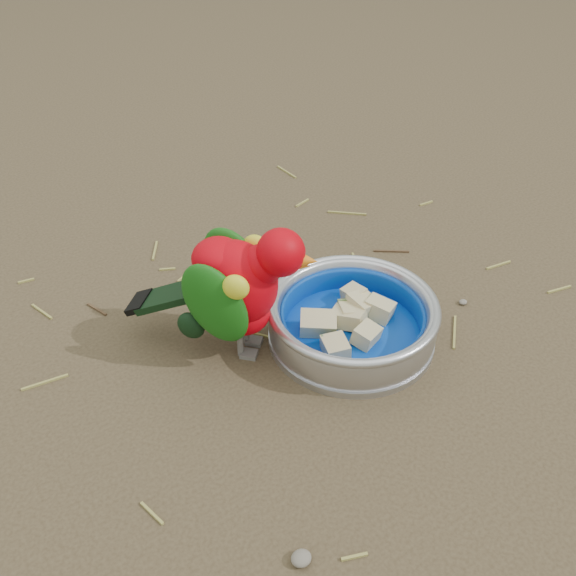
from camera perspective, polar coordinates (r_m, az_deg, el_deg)
ground at (r=0.87m, az=2.20°, el=-4.64°), size 60.00×60.00×0.00m
food_bowl at (r=0.87m, az=5.62°, el=-4.07°), size 0.22×0.22×0.02m
bowl_wall at (r=0.85m, az=5.74°, el=-2.56°), size 0.22×0.22×0.04m
fruit_wedges at (r=0.85m, az=5.72°, el=-2.92°), size 0.13×0.13×0.03m
lory_parrot at (r=0.80m, az=-4.53°, el=-0.49°), size 0.23×0.24×0.18m
ground_debris at (r=0.90m, az=1.94°, el=-2.65°), size 0.90×0.80×0.01m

